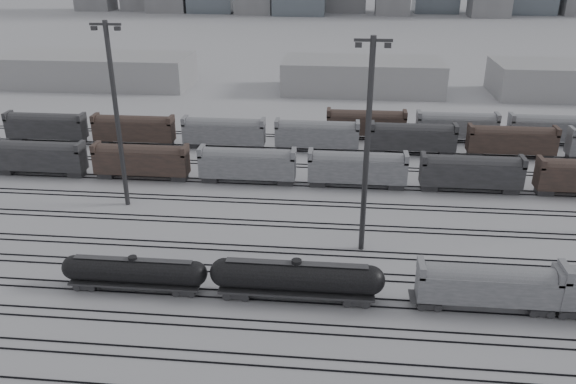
# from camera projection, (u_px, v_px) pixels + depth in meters

# --- Properties ---
(ground) EXTENTS (900.00, 900.00, 0.00)m
(ground) POSITION_uv_depth(u_px,v_px,m) (283.00, 303.00, 58.41)
(ground) COLOR silver
(ground) RESTS_ON ground
(tracks) EXTENTS (220.00, 71.50, 0.16)m
(tracks) POSITION_uv_depth(u_px,v_px,m) (297.00, 226.00, 74.33)
(tracks) COLOR black
(tracks) RESTS_ON ground
(tank_car_a) EXTENTS (15.90, 2.65, 3.93)m
(tank_car_a) POSITION_uv_depth(u_px,v_px,m) (134.00, 272.00, 59.87)
(tank_car_a) COLOR #252528
(tank_car_a) RESTS_ON ground
(tank_car_b) EXTENTS (18.24, 3.04, 4.51)m
(tank_car_b) POSITION_uv_depth(u_px,v_px,m) (296.00, 278.00, 58.16)
(tank_car_b) COLOR #252528
(tank_car_b) RESTS_ON ground
(hopper_car_a) EXTENTS (13.91, 2.76, 4.97)m
(hopper_car_a) POSITION_uv_depth(u_px,v_px,m) (487.00, 284.00, 56.23)
(hopper_car_a) COLOR #252528
(hopper_car_a) RESTS_ON ground
(light_mast_b) EXTENTS (4.10, 0.66, 25.62)m
(light_mast_b) POSITION_uv_depth(u_px,v_px,m) (116.00, 113.00, 75.45)
(light_mast_b) COLOR #333335
(light_mast_b) RESTS_ON ground
(light_mast_c) EXTENTS (4.09, 0.65, 25.58)m
(light_mast_c) POSITION_uv_depth(u_px,v_px,m) (367.00, 144.00, 63.58)
(light_mast_c) COLOR #333335
(light_mast_c) RESTS_ON ground
(bg_string_near) EXTENTS (151.00, 3.00, 5.60)m
(bg_string_near) POSITION_uv_depth(u_px,v_px,m) (357.00, 170.00, 85.73)
(bg_string_near) COLOR gray
(bg_string_near) RESTS_ON ground
(bg_string_mid) EXTENTS (151.00, 3.00, 5.60)m
(bg_string_mid) POSITION_uv_depth(u_px,v_px,m) (413.00, 139.00, 99.41)
(bg_string_mid) COLOR #252528
(bg_string_mid) RESTS_ON ground
(bg_string_far) EXTENTS (66.00, 3.00, 5.60)m
(bg_string_far) POSITION_uv_depth(u_px,v_px,m) (503.00, 129.00, 105.12)
(bg_string_far) COLOR #4B372F
(bg_string_far) RESTS_ON ground
(warehouse_left) EXTENTS (50.00, 18.00, 8.00)m
(warehouse_left) POSITION_uv_depth(u_px,v_px,m) (97.00, 70.00, 148.82)
(warehouse_left) COLOR #9FA0A2
(warehouse_left) RESTS_ON ground
(warehouse_mid) EXTENTS (40.00, 18.00, 8.00)m
(warehouse_mid) POSITION_uv_depth(u_px,v_px,m) (362.00, 76.00, 142.49)
(warehouse_mid) COLOR #9FA0A2
(warehouse_mid) RESTS_ON ground
(warehouse_right) EXTENTS (35.00, 18.00, 8.00)m
(warehouse_right) POSITION_uv_depth(u_px,v_px,m) (566.00, 80.00, 137.97)
(warehouse_right) COLOR #9FA0A2
(warehouse_right) RESTS_ON ground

